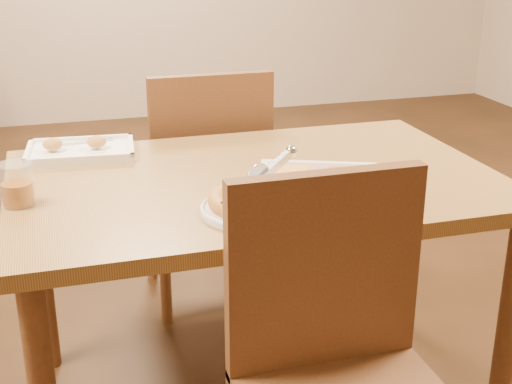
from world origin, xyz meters
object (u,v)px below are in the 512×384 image
object	(u,v)px
pizza	(258,200)
appetizer_tray	(80,151)
pizza_cutter	(269,171)
chair_near	(339,342)
dining_table	(255,205)
chair_far	(207,163)
glass_tumbler	(17,187)
menu	(317,189)
plate	(256,209)

from	to	relation	value
pizza	appetizer_tray	distance (m)	0.68
pizza_cutter	appetizer_tray	xyz separation A→B (m)	(-0.41, 0.54, -0.07)
chair_near	pizza_cutter	size ratio (longest dim) A/B	3.15
dining_table	pizza	size ratio (longest dim) A/B	5.47
chair_far	glass_tumbler	world-z (taller)	chair_far
menu	glass_tumbler	bearing A→B (deg)	171.82
chair_far	menu	distance (m)	0.77
chair_far	glass_tumbler	size ratio (longest dim) A/B	4.48
dining_table	chair_far	world-z (taller)	chair_far
chair_near	glass_tumbler	bearing A→B (deg)	137.36
appetizer_tray	plate	bearing A→B (deg)	-56.73
chair_far	appetizer_tray	size ratio (longest dim) A/B	1.44
menu	pizza_cutter	bearing A→B (deg)	-154.53
plate	pizza_cutter	bearing A→B (deg)	34.42
plate	chair_near	bearing A→B (deg)	-78.81
glass_tumbler	menu	distance (m)	0.74
plate	appetizer_tray	bearing A→B (deg)	123.27
plate	pizza	size ratio (longest dim) A/B	1.11
dining_table	chair_near	xyz separation A→B (m)	(0.00, -0.60, -0.07)
dining_table	menu	size ratio (longest dim) A/B	2.83
chair_far	menu	size ratio (longest dim) A/B	1.02
chair_far	pizza_cutter	size ratio (longest dim) A/B	3.15
dining_table	appetizer_tray	bearing A→B (deg)	144.13
pizza	menu	distance (m)	0.21
plate	glass_tumbler	bearing A→B (deg)	159.11
chair_far	chair_near	bearing A→B (deg)	90.00
pizza_cutter	menu	bearing A→B (deg)	-6.34
dining_table	appetizer_tray	distance (m)	0.55
appetizer_tray	glass_tumbler	bearing A→B (deg)	-114.68
chair_near	pizza_cutter	xyz separation A→B (m)	(-0.03, 0.38, 0.24)
pizza	glass_tumbler	distance (m)	0.58
chair_far	plate	xyz separation A→B (m)	(-0.07, -0.85, 0.16)
chair_near	glass_tumbler	size ratio (longest dim) A/B	4.48
chair_near	appetizer_tray	xyz separation A→B (m)	(-0.44, 0.92, 0.17)
chair_near	menu	bearing A→B (deg)	74.94
glass_tumbler	menu	size ratio (longest dim) A/B	0.23
plate	menu	bearing A→B (deg)	27.49
menu	pizza	bearing A→B (deg)	-153.24
chair_near	appetizer_tray	distance (m)	1.04
plate	menu	xyz separation A→B (m)	(0.19, 0.10, -0.00)
chair_far	glass_tumbler	distance (m)	0.91
appetizer_tray	chair_near	bearing A→B (deg)	-64.37
pizza	glass_tumbler	xyz separation A→B (m)	(-0.54, 0.20, 0.02)
appetizer_tray	menu	size ratio (longest dim) A/B	0.71
pizza_cutter	plate	bearing A→B (deg)	-177.39
dining_table	menu	bearing A→B (deg)	-50.16
plate	pizza	bearing A→B (deg)	44.40
pizza	glass_tumbler	bearing A→B (deg)	159.93
appetizer_tray	menu	world-z (taller)	appetizer_tray
chair_far	glass_tumbler	xyz separation A→B (m)	(-0.61, -0.64, 0.20)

